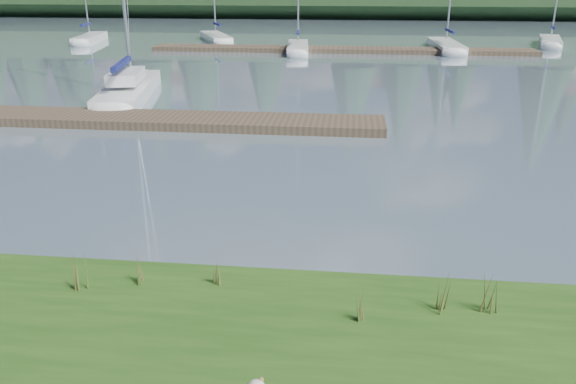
# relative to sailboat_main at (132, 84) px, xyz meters

# --- Properties ---
(ground) EXTENTS (200.00, 200.00, 0.00)m
(ground) POSITION_rel_sailboat_main_xyz_m (6.77, 15.86, -0.42)
(ground) COLOR gray
(ground) RESTS_ON ground
(sailboat_main) EXTENTS (3.32, 8.66, 12.26)m
(sailboat_main) POSITION_rel_sailboat_main_xyz_m (0.00, 0.00, 0.00)
(sailboat_main) COLOR white
(sailboat_main) RESTS_ON ground
(dock_near) EXTENTS (16.00, 2.00, 0.30)m
(dock_near) POSITION_rel_sailboat_main_xyz_m (2.77, -5.14, -0.27)
(dock_near) COLOR #4C3D2C
(dock_near) RESTS_ON ground
(dock_far) EXTENTS (26.00, 2.20, 0.30)m
(dock_far) POSITION_rel_sailboat_main_xyz_m (8.77, 15.86, -0.27)
(dock_far) COLOR #4C3D2C
(dock_far) RESTS_ON ground
(sailboat_bg_0) EXTENTS (2.67, 7.14, 10.27)m
(sailboat_bg_0) POSITION_rel_sailboat_main_xyz_m (-11.15, 20.44, -0.10)
(sailboat_bg_0) COLOR white
(sailboat_bg_0) RESTS_ON ground
(sailboat_bg_1) EXTENTS (4.30, 7.34, 11.08)m
(sailboat_bg_1) POSITION_rel_sailboat_main_xyz_m (-1.54, 22.03, -0.09)
(sailboat_bg_1) COLOR white
(sailboat_bg_1) RESTS_ON ground
(sailboat_bg_2) EXTENTS (1.90, 6.90, 10.37)m
(sailboat_bg_2) POSITION_rel_sailboat_main_xyz_m (5.82, 15.97, -0.09)
(sailboat_bg_2) COLOR white
(sailboat_bg_2) RESTS_ON ground
(sailboat_bg_3) EXTENTS (1.80, 8.12, 11.86)m
(sailboat_bg_3) POSITION_rel_sailboat_main_xyz_m (16.07, 18.44, -0.10)
(sailboat_bg_3) COLOR white
(sailboat_bg_3) RESTS_ON ground
(sailboat_bg_4) EXTENTS (3.18, 7.15, 10.48)m
(sailboat_bg_4) POSITION_rel_sailboat_main_xyz_m (24.42, 21.95, -0.09)
(sailboat_bg_4) COLOR white
(sailboat_bg_4) RESTS_ON ground
(weed_0) EXTENTS (0.17, 0.14, 0.52)m
(weed_0) POSITION_rel_sailboat_main_xyz_m (6.39, -16.33, 0.15)
(weed_0) COLOR #475B23
(weed_0) RESTS_ON bank
(weed_1) EXTENTS (0.17, 0.14, 0.52)m
(weed_1) POSITION_rel_sailboat_main_xyz_m (7.56, -16.25, 0.15)
(weed_1) COLOR #475B23
(weed_1) RESTS_ON bank
(weed_2) EXTENTS (0.17, 0.14, 0.65)m
(weed_2) POSITION_rel_sailboat_main_xyz_m (10.96, -16.62, 0.20)
(weed_2) COLOR #475B23
(weed_2) RESTS_ON bank
(weed_3) EXTENTS (0.17, 0.14, 0.64)m
(weed_3) POSITION_rel_sailboat_main_xyz_m (5.60, -16.58, 0.20)
(weed_3) COLOR #475B23
(weed_3) RESTS_ON bank
(weed_4) EXTENTS (0.17, 0.14, 0.46)m
(weed_4) POSITION_rel_sailboat_main_xyz_m (9.76, -16.98, 0.12)
(weed_4) COLOR #475B23
(weed_4) RESTS_ON bank
(weed_5) EXTENTS (0.17, 0.14, 0.66)m
(weed_5) POSITION_rel_sailboat_main_xyz_m (11.64, -16.55, 0.20)
(weed_5) COLOR #475B23
(weed_5) RESTS_ON bank
(mud_lip) EXTENTS (60.00, 0.50, 0.14)m
(mud_lip) POSITION_rel_sailboat_main_xyz_m (6.77, -15.74, -0.35)
(mud_lip) COLOR #33281C
(mud_lip) RESTS_ON ground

